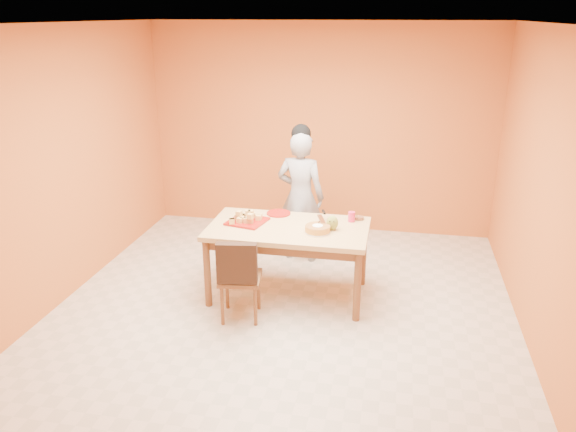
% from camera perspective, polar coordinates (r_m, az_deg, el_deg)
% --- Properties ---
extents(floor, '(5.00, 5.00, 0.00)m').
position_cam_1_polar(floor, '(5.56, -0.72, -10.09)').
color(floor, '#BEB7A2').
rests_on(floor, ground).
extents(ceiling, '(5.00, 5.00, 0.00)m').
position_cam_1_polar(ceiling, '(4.81, -0.87, 18.98)').
color(ceiling, white).
rests_on(ceiling, wall_back).
extents(wall_back, '(4.50, 0.00, 4.50)m').
position_cam_1_polar(wall_back, '(7.41, 3.27, 8.78)').
color(wall_back, '#B8612A').
rests_on(wall_back, floor).
extents(wall_left, '(0.00, 5.00, 5.00)m').
position_cam_1_polar(wall_left, '(5.90, -22.77, 4.33)').
color(wall_left, '#B8612A').
rests_on(wall_left, floor).
extents(wall_right, '(0.00, 5.00, 5.00)m').
position_cam_1_polar(wall_right, '(5.07, 24.94, 1.65)').
color(wall_right, '#B8612A').
rests_on(wall_right, floor).
extents(dining_table, '(1.60, 0.90, 0.76)m').
position_cam_1_polar(dining_table, '(5.67, 0.03, -1.97)').
color(dining_table, tan).
rests_on(dining_table, floor).
extents(dining_chair, '(0.45, 0.50, 0.85)m').
position_cam_1_polar(dining_chair, '(5.34, -4.94, -6.13)').
color(dining_chair, brown).
rests_on(dining_chair, floor).
extents(pastry_pile, '(0.32, 0.32, 0.11)m').
position_cam_1_polar(pastry_pile, '(5.74, -4.19, 0.05)').
color(pastry_pile, '#E6C162').
rests_on(pastry_pile, pastry_platter).
extents(person, '(0.61, 0.44, 1.54)m').
position_cam_1_polar(person, '(6.51, 1.29, 1.96)').
color(person, '#979799').
rests_on(person, floor).
extents(pastry_platter, '(0.43, 0.43, 0.02)m').
position_cam_1_polar(pastry_platter, '(5.76, -4.17, -0.54)').
color(pastry_platter, maroon).
rests_on(pastry_platter, dining_table).
extents(red_dinner_plate, '(0.33, 0.33, 0.02)m').
position_cam_1_polar(red_dinner_plate, '(5.98, -0.96, 0.28)').
color(red_dinner_plate, maroon).
rests_on(red_dinner_plate, dining_table).
extents(white_cake_plate, '(0.32, 0.32, 0.01)m').
position_cam_1_polar(white_cake_plate, '(5.49, 3.01, -1.62)').
color(white_cake_plate, white).
rests_on(white_cake_plate, dining_table).
extents(sponge_cake, '(0.32, 0.32, 0.06)m').
position_cam_1_polar(sponge_cake, '(5.48, 3.02, -1.28)').
color(sponge_cake, '#EA963C').
rests_on(sponge_cake, white_cake_plate).
extents(cake_server, '(0.13, 0.26, 0.01)m').
position_cam_1_polar(cake_server, '(5.63, 3.40, -0.31)').
color(cake_server, silver).
rests_on(cake_server, sponge_cake).
extents(egg_ornament, '(0.13, 0.11, 0.15)m').
position_cam_1_polar(egg_ornament, '(5.54, 4.52, -0.70)').
color(egg_ornament, olive).
rests_on(egg_ornament, dining_table).
extents(magenta_glass, '(0.08, 0.08, 0.10)m').
position_cam_1_polar(magenta_glass, '(5.79, 6.47, -0.07)').
color(magenta_glass, '#DD2150').
rests_on(magenta_glass, dining_table).
extents(checker_tin, '(0.11, 0.11, 0.03)m').
position_cam_1_polar(checker_tin, '(5.87, 7.22, -0.20)').
color(checker_tin, '#3B1A10').
rests_on(checker_tin, dining_table).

